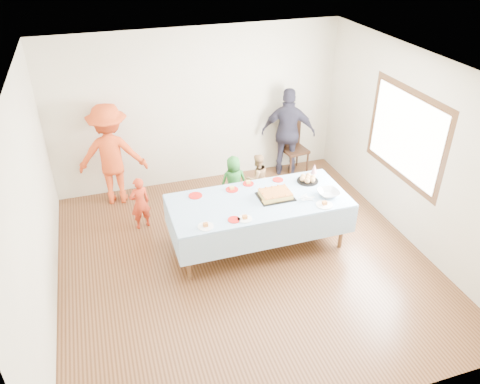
# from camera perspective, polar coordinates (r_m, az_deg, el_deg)

# --- Properties ---
(ground) EXTENTS (5.00, 5.00, 0.00)m
(ground) POSITION_cam_1_polar(r_m,az_deg,el_deg) (6.66, 0.48, -8.34)
(ground) COLOR #462814
(ground) RESTS_ON ground
(room_walls) EXTENTS (5.04, 5.04, 2.72)m
(room_walls) POSITION_cam_1_polar(r_m,az_deg,el_deg) (5.72, 1.06, 5.63)
(room_walls) COLOR beige
(room_walls) RESTS_ON ground
(party_table) EXTENTS (2.50, 1.10, 0.78)m
(party_table) POSITION_cam_1_polar(r_m,az_deg,el_deg) (6.54, 2.31, -1.35)
(party_table) COLOR brown
(party_table) RESTS_ON ground
(birthday_cake) EXTENTS (0.49, 0.38, 0.09)m
(birthday_cake) POSITION_cam_1_polar(r_m,az_deg,el_deg) (6.56, 4.35, -0.32)
(birthday_cake) COLOR black
(birthday_cake) RESTS_ON party_table
(rolls_tray) EXTENTS (0.32, 0.32, 0.10)m
(rolls_tray) POSITION_cam_1_polar(r_m,az_deg,el_deg) (7.00, 8.25, 1.58)
(rolls_tray) COLOR black
(rolls_tray) RESTS_ON party_table
(punch_bowl) EXTENTS (0.31, 0.31, 0.08)m
(punch_bowl) POSITION_cam_1_polar(r_m,az_deg,el_deg) (6.69, 10.73, -0.15)
(punch_bowl) COLOR silver
(punch_bowl) RESTS_ON party_table
(party_hat) EXTENTS (0.09, 0.09, 0.16)m
(party_hat) POSITION_cam_1_polar(r_m,az_deg,el_deg) (7.22, 9.05, 2.82)
(party_hat) COLOR silver
(party_hat) RESTS_ON party_table
(fork_pile) EXTENTS (0.24, 0.18, 0.07)m
(fork_pile) POSITION_cam_1_polar(r_m,az_deg,el_deg) (6.55, 8.14, -0.68)
(fork_pile) COLOR white
(fork_pile) RESTS_ON party_table
(plate_red_far_a) EXTENTS (0.20, 0.20, 0.01)m
(plate_red_far_a) POSITION_cam_1_polar(r_m,az_deg,el_deg) (6.61, -5.46, -0.44)
(plate_red_far_a) COLOR red
(plate_red_far_a) RESTS_ON party_table
(plate_red_far_b) EXTENTS (0.18, 0.18, 0.01)m
(plate_red_far_b) POSITION_cam_1_polar(r_m,az_deg,el_deg) (6.73, -0.99, 0.31)
(plate_red_far_b) COLOR red
(plate_red_far_b) RESTS_ON party_table
(plate_red_far_c) EXTENTS (0.17, 0.17, 0.01)m
(plate_red_far_c) POSITION_cam_1_polar(r_m,az_deg,el_deg) (6.87, 1.01, 1.02)
(plate_red_far_c) COLOR red
(plate_red_far_c) RESTS_ON party_table
(plate_red_far_d) EXTENTS (0.16, 0.16, 0.01)m
(plate_red_far_d) POSITION_cam_1_polar(r_m,az_deg,el_deg) (7.00, 4.64, 1.50)
(plate_red_far_d) COLOR red
(plate_red_far_d) RESTS_ON party_table
(plate_red_near) EXTENTS (0.16, 0.16, 0.01)m
(plate_red_near) POSITION_cam_1_polar(r_m,az_deg,el_deg) (6.08, -0.73, -3.40)
(plate_red_near) COLOR red
(plate_red_near) RESTS_ON party_table
(plate_white_left) EXTENTS (0.21, 0.21, 0.01)m
(plate_white_left) POSITION_cam_1_polar(r_m,az_deg,el_deg) (5.97, -4.21, -4.21)
(plate_white_left) COLOR white
(plate_white_left) RESTS_ON party_table
(plate_white_mid) EXTENTS (0.19, 0.19, 0.01)m
(plate_white_mid) POSITION_cam_1_polar(r_m,az_deg,el_deg) (6.10, 0.59, -3.28)
(plate_white_mid) COLOR white
(plate_white_mid) RESTS_ON party_table
(plate_white_right) EXTENTS (0.23, 0.23, 0.01)m
(plate_white_right) POSITION_cam_1_polar(r_m,az_deg,el_deg) (6.48, 10.25, -1.54)
(plate_white_right) COLOR white
(plate_white_right) RESTS_ON party_table
(dining_chair) EXTENTS (0.47, 0.47, 0.97)m
(dining_chair) POSITION_cam_1_polar(r_m,az_deg,el_deg) (8.72, 6.44, 5.85)
(dining_chair) COLOR black
(dining_chair) RESTS_ON ground
(toddler_left) EXTENTS (0.35, 0.28, 0.86)m
(toddler_left) POSITION_cam_1_polar(r_m,az_deg,el_deg) (7.24, -12.10, -1.34)
(toddler_left) COLOR red
(toddler_left) RESTS_ON ground
(toddler_mid) EXTENTS (0.44, 0.29, 0.89)m
(toddler_mid) POSITION_cam_1_polar(r_m,az_deg,el_deg) (7.60, -0.78, 1.25)
(toddler_mid) COLOR #267229
(toddler_mid) RESTS_ON ground
(toddler_right) EXTENTS (0.47, 0.40, 0.84)m
(toddler_right) POSITION_cam_1_polar(r_m,az_deg,el_deg) (7.77, 2.10, 1.74)
(toddler_right) COLOR tan
(toddler_right) RESTS_ON ground
(adult_left) EXTENTS (1.20, 0.81, 1.71)m
(adult_left) POSITION_cam_1_polar(r_m,az_deg,el_deg) (7.84, -15.40, 4.42)
(adult_left) COLOR #D5451A
(adult_left) RESTS_ON ground
(adult_right) EXTENTS (1.04, 0.76, 1.63)m
(adult_right) POSITION_cam_1_polar(r_m,az_deg,el_deg) (8.48, 5.90, 7.21)
(adult_right) COLOR #2D2C3C
(adult_right) RESTS_ON ground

